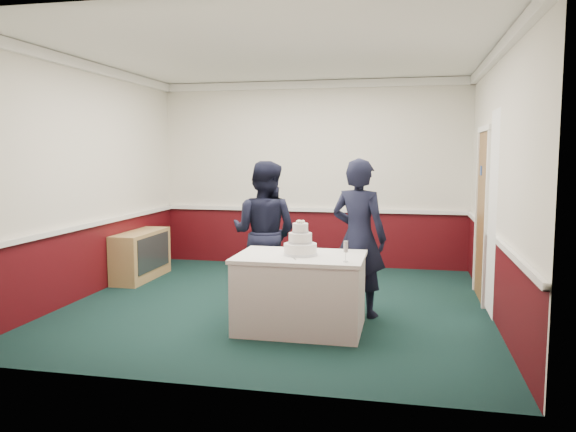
% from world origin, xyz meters
% --- Properties ---
extents(ground, '(5.00, 5.00, 0.00)m').
position_xyz_m(ground, '(0.00, 0.00, 0.00)').
color(ground, black).
rests_on(ground, ground).
extents(room_shell, '(5.00, 5.00, 3.00)m').
position_xyz_m(room_shell, '(0.08, 0.61, 1.97)').
color(room_shell, silver).
rests_on(room_shell, ground).
extents(sideboard, '(0.41, 1.20, 0.70)m').
position_xyz_m(sideboard, '(-2.28, 0.95, 0.35)').
color(sideboard, tan).
rests_on(sideboard, ground).
extents(cake_table, '(1.32, 0.92, 0.79)m').
position_xyz_m(cake_table, '(0.45, -0.92, 0.40)').
color(cake_table, white).
rests_on(cake_table, ground).
extents(wedding_cake, '(0.35, 0.35, 0.36)m').
position_xyz_m(wedding_cake, '(0.45, -0.92, 0.90)').
color(wedding_cake, white).
rests_on(wedding_cake, cake_table).
extents(cake_knife, '(0.10, 0.21, 0.00)m').
position_xyz_m(cake_knife, '(0.42, -1.12, 0.79)').
color(cake_knife, silver).
rests_on(cake_knife, cake_table).
extents(champagne_flute, '(0.05, 0.05, 0.21)m').
position_xyz_m(champagne_flute, '(0.95, -1.20, 0.93)').
color(champagne_flute, silver).
rests_on(champagne_flute, cake_table).
extents(person_man, '(0.95, 0.79, 1.75)m').
position_xyz_m(person_man, '(-0.17, 0.02, 0.87)').
color(person_man, black).
rests_on(person_man, ground).
extents(person_woman, '(0.76, 0.62, 1.78)m').
position_xyz_m(person_woman, '(1.00, -0.26, 0.89)').
color(person_woman, black).
rests_on(person_woman, ground).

